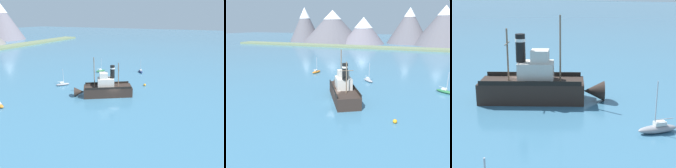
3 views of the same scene
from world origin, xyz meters
TOP-DOWN VIEW (x-y plane):
  - ground_plane at (0.00, 0.00)m, footprint 600.00×600.00m
  - mountain_ridge at (2.24, 134.92)m, footprint 198.13×54.17m
  - shoreline_strip at (0.00, 97.58)m, footprint 240.00×12.00m
  - old_tugboat at (0.90, 2.90)m, footprint 10.08×14.18m
  - sailboat_orange at (-14.93, 21.70)m, footprint 1.94×3.95m
  - sailboat_grey at (2.84, 17.69)m, footprint 3.50×3.43m
  - sailboat_green at (21.06, 14.56)m, footprint 3.83×2.89m
  - mooring_buoy at (12.09, -4.37)m, footprint 0.67×0.67m

SIDE VIEW (x-z plane):
  - ground_plane at x=0.00m, z-range 0.00..0.00m
  - mooring_buoy at x=12.09m, z-range 0.00..0.67m
  - sailboat_orange at x=-14.93m, z-range -2.02..2.88m
  - sailboat_grey at x=2.84m, z-range -2.02..2.88m
  - sailboat_green at x=21.06m, z-range -2.02..2.88m
  - shoreline_strip at x=0.00m, z-range 0.00..1.20m
  - old_tugboat at x=0.90m, z-range -3.12..6.78m
  - mountain_ridge at x=2.24m, z-range -2.35..30.02m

